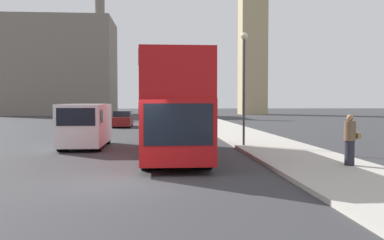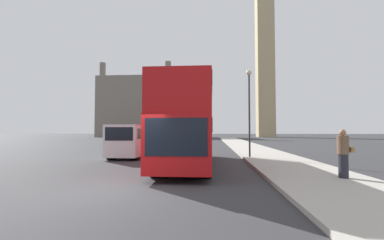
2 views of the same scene
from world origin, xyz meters
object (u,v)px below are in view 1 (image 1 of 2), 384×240
Objects in this scene: white_van at (85,124)px; street_lamp at (244,72)px; pedestrian at (350,140)px; parked_sedan at (122,120)px; red_double_decker_bus at (173,103)px.

white_van is 0.91× the size of street_lamp.
pedestrian is 29.02m from parked_sedan.
red_double_decker_bus is 5.80× the size of pedestrian.
white_van is at bearing 174.49° from street_lamp.
red_double_decker_bus reaches higher than parked_sedan.
street_lamp reaches higher than red_double_decker_bus.
red_double_decker_bus is at bearing 146.33° from pedestrian.
red_double_decker_bus reaches higher than white_van.
street_lamp reaches higher than white_van.
parked_sedan is (0.29, 18.91, -0.53)m from white_van.
pedestrian is 0.31× the size of street_lamp.
street_lamp is at bearing 108.04° from pedestrian.
pedestrian is at bearing -37.26° from white_van.
parked_sedan is at bearing 89.13° from white_van.
parked_sedan is at bearing 100.50° from red_double_decker_bus.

